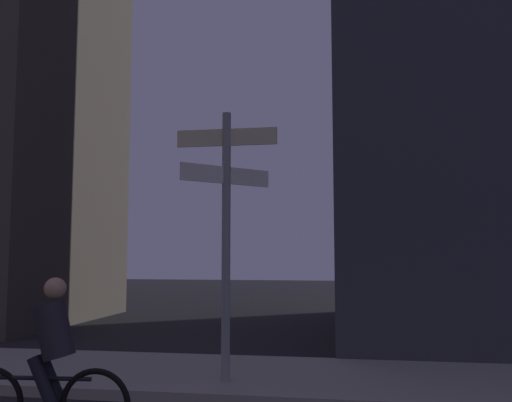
# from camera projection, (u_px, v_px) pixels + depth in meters

# --- Properties ---
(sidewalk_kerb) EXTENTS (40.00, 2.69, 0.14)m
(sidewalk_kerb) POSITION_uv_depth(u_px,v_px,m) (333.00, 380.00, 7.95)
(sidewalk_kerb) COLOR #9E9991
(sidewalk_kerb) RESTS_ON ground_plane
(signpost) EXTENTS (1.44, 1.04, 3.70)m
(signpost) POSITION_uv_depth(u_px,v_px,m) (226.00, 219.00, 7.80)
(signpost) COLOR gray
(signpost) RESTS_ON sidewalk_kerb
(cyclist) EXTENTS (1.82, 0.35, 1.61)m
(cyclist) POSITION_uv_depth(u_px,v_px,m) (48.00, 364.00, 5.62)
(cyclist) COLOR black
(cyclist) RESTS_ON ground_plane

